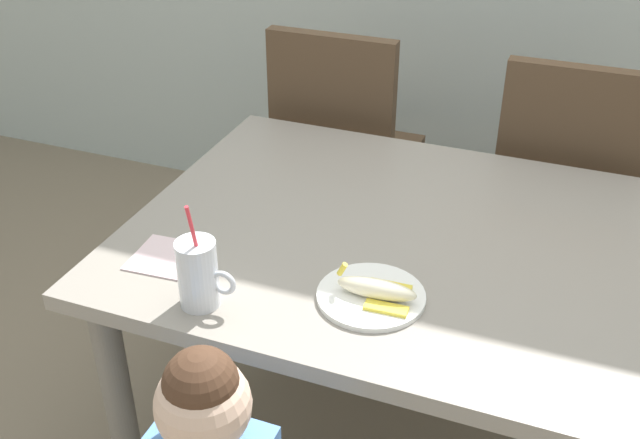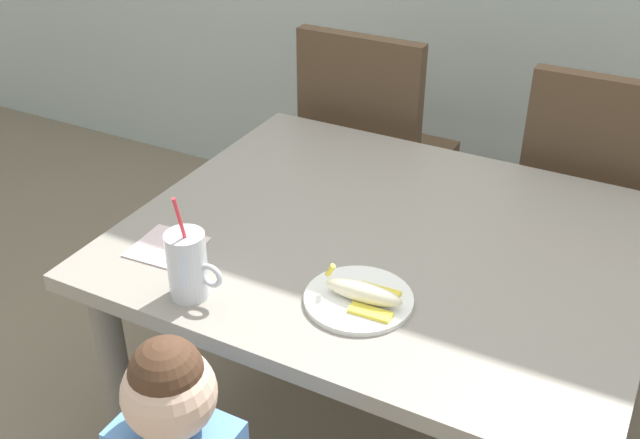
{
  "view_description": "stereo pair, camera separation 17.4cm",
  "coord_description": "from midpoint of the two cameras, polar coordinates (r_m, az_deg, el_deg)",
  "views": [
    {
      "loc": [
        0.41,
        -1.49,
        1.67
      ],
      "look_at": [
        -0.13,
        -0.1,
        0.76
      ],
      "focal_mm": 42.3,
      "sensor_mm": 36.0,
      "label": 1
    },
    {
      "loc": [
        0.57,
        -1.42,
        1.67
      ],
      "look_at": [
        -0.13,
        -0.1,
        0.76
      ],
      "focal_mm": 42.3,
      "sensor_mm": 36.0,
      "label": 2
    }
  ],
  "objects": [
    {
      "name": "dining_chair_left",
      "position": [
        2.6,
        5.84,
        5.51
      ],
      "size": [
        0.44,
        0.44,
        0.96
      ],
      "rotation": [
        0.0,
        0.0,
        3.14
      ],
      "color": "#4C3826",
      "rests_on": "ground"
    },
    {
      "name": "dining_chair_right",
      "position": [
        2.44,
        22.0,
        1.43
      ],
      "size": [
        0.44,
        0.45,
        0.96
      ],
      "rotation": [
        0.0,
        0.0,
        3.14
      ],
      "color": "#4C3826",
      "rests_on": "ground"
    },
    {
      "name": "dining_table",
      "position": [
        1.86,
        7.7,
        -3.64
      ],
      "size": [
        1.21,
        1.02,
        0.7
      ],
      "color": "gray",
      "rests_on": "ground"
    },
    {
      "name": "milk_cup",
      "position": [
        1.57,
        -6.84,
        -3.81
      ],
      "size": [
        0.13,
        0.08,
        0.25
      ],
      "color": "silver",
      "rests_on": "dining_table"
    },
    {
      "name": "paper_napkin",
      "position": [
        1.76,
        -8.76,
        -2.16
      ],
      "size": [
        0.16,
        0.16,
        0.0
      ],
      "primitive_type": "cube",
      "rotation": [
        0.0,
        0.0,
        0.06
      ],
      "color": "silver",
      "rests_on": "dining_table"
    },
    {
      "name": "peeled_banana",
      "position": [
        1.56,
        6.59,
        -5.68
      ],
      "size": [
        0.17,
        0.11,
        0.07
      ],
      "rotation": [
        0.0,
        0.0,
        0.04
      ],
      "color": "#F4EAC6",
      "rests_on": "snack_plate"
    },
    {
      "name": "snack_plate",
      "position": [
        1.58,
        6.11,
        -6.13
      ],
      "size": [
        0.23,
        0.23,
        0.01
      ],
      "primitive_type": "cylinder",
      "color": "white",
      "rests_on": "dining_table"
    }
  ]
}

